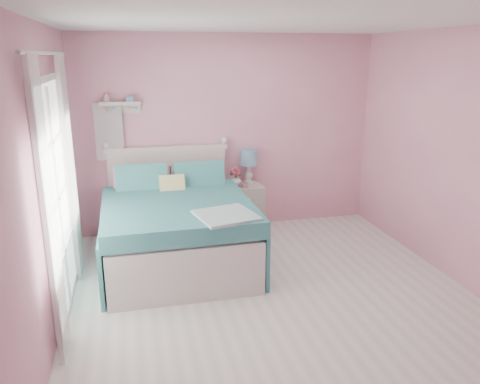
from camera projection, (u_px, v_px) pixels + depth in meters
name	position (u px, v px, depth m)	size (l,w,h in m)	color
floor	(278.00, 303.00, 4.55)	(4.50, 4.50, 0.00)	white
room_shell	(282.00, 143.00, 4.10)	(4.50, 4.50, 4.50)	pink
bed	(177.00, 228.00, 5.39)	(1.64, 2.05, 1.18)	silver
nightstand	(245.00, 208.00, 6.37)	(0.44, 0.44, 0.64)	beige
table_lamp	(249.00, 160.00, 6.31)	(0.23, 0.23, 0.45)	white
vase	(236.00, 180.00, 6.23)	(0.15, 0.15, 0.16)	white
teacup	(244.00, 185.00, 6.15)	(0.09, 0.09, 0.07)	pink
roses	(235.00, 172.00, 6.19)	(0.14, 0.11, 0.12)	#D84A6A
wall_shelf	(120.00, 104.00, 5.80)	(0.50, 0.15, 0.25)	silver
hanging_dress	(109.00, 132.00, 5.85)	(0.34, 0.03, 0.72)	white
french_door	(57.00, 200.00, 4.18)	(0.04, 1.32, 2.16)	silver
curtain_near	(49.00, 215.00, 3.47)	(0.04, 0.40, 2.32)	white
curtain_far	(71.00, 169.00, 4.86)	(0.04, 0.40, 2.32)	white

